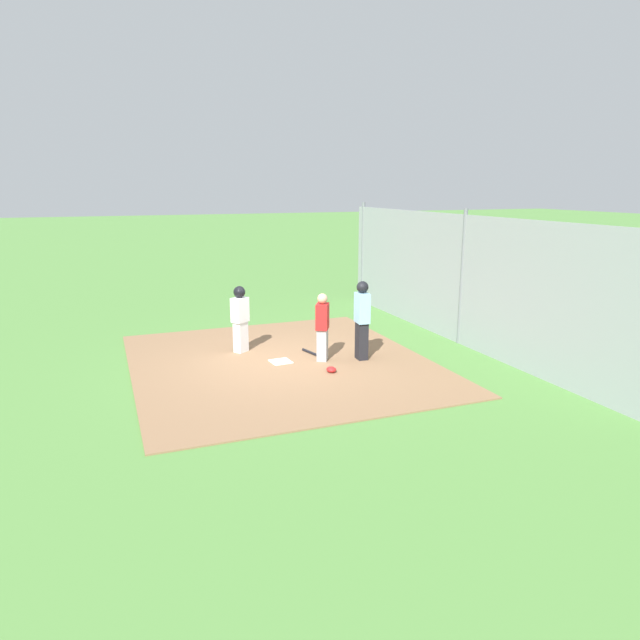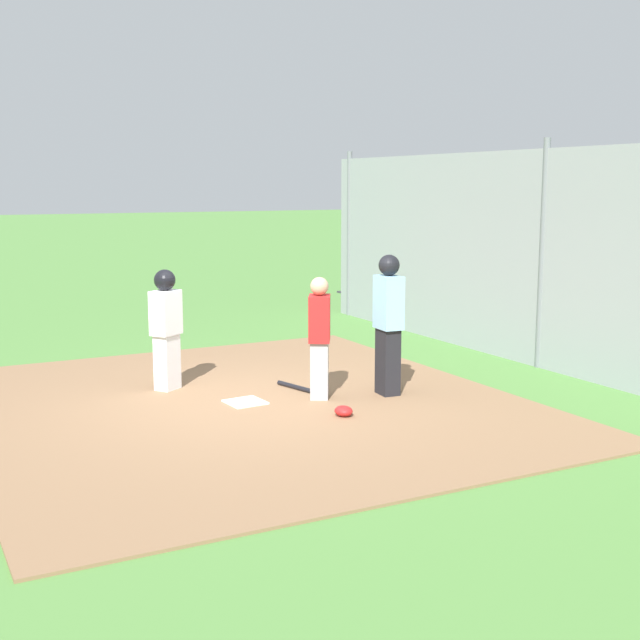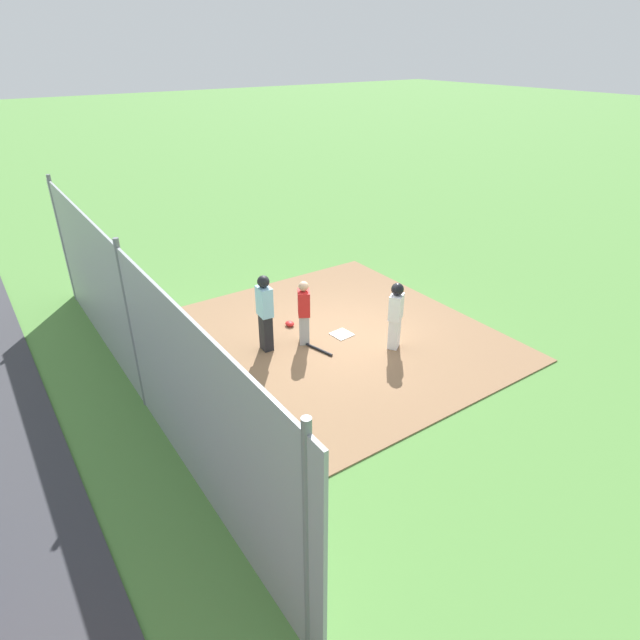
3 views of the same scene
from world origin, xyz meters
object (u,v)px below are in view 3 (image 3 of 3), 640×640
home_plate (342,334)px  runner (396,312)px  baseball_bat (319,349)px  catcher_mask (290,324)px  umpire (265,311)px  catcher (304,312)px

home_plate → runner: (1.12, 0.63, 0.88)m
baseball_bat → catcher_mask: size_ratio=3.17×
umpire → baseball_bat: (0.74, 0.92, -0.92)m
home_plate → runner: runner is taller
catcher → baseball_bat: size_ratio=2.01×
home_plate → runner: bearing=29.3°
catcher → umpire: bearing=-165.3°
runner → baseball_bat: runner is taller
home_plate → baseball_bat: (0.30, -0.86, 0.02)m
home_plate → umpire: bearing=-103.9°
catcher → catcher_mask: catcher is taller
baseball_bat → catcher: bearing=172.2°
catcher → runner: (1.33, 1.55, 0.10)m
catcher → runner: bearing=-10.7°
catcher_mask → runner: bearing=32.7°
runner → baseball_bat: bearing=26.4°
home_plate → catcher: size_ratio=0.29×
baseball_bat → umpire: bearing=-143.4°
runner → catcher_mask: 2.75m
home_plate → umpire: size_ratio=0.25×
runner → umpire: bearing=22.4°
catcher → runner: runner is taller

